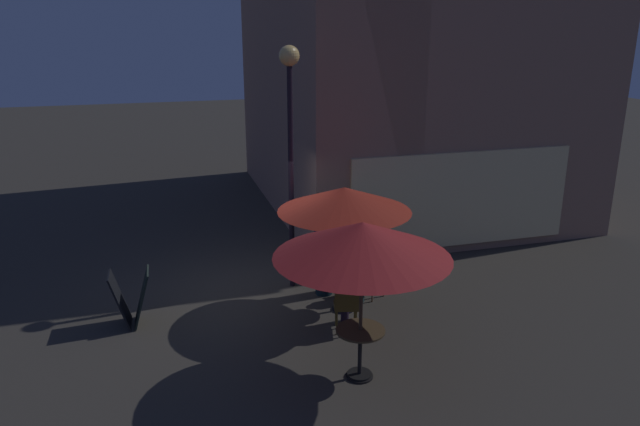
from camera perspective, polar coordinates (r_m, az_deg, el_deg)
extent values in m
plane|color=#39352E|center=(11.76, -6.52, -7.56)|extent=(60.00, 60.00, 0.00)
cube|color=#9D755F|center=(14.38, 13.04, 15.26)|extent=(7.34, 2.35, 9.00)
cube|color=#9D755F|center=(16.49, -0.60, 15.93)|extent=(2.35, 8.89, 9.00)
cube|color=beige|center=(13.65, 13.18, 1.26)|extent=(5.14, 0.08, 2.10)
cylinder|color=black|center=(11.37, -2.73, 3.12)|extent=(0.10, 0.10, 4.28)
sphere|color=#FBCE72|center=(11.03, -2.90, 14.51)|extent=(0.37, 0.37, 0.37)
cube|color=black|center=(10.86, -16.35, -7.56)|extent=(0.31, 0.56, 0.96)
cube|color=black|center=(10.88, -18.25, -7.69)|extent=(0.31, 0.56, 0.96)
cylinder|color=black|center=(11.11, 2.18, -8.95)|extent=(0.40, 0.40, 0.03)
cylinder|color=black|center=(10.96, 2.20, -7.27)|extent=(0.06, 0.06, 0.74)
cylinder|color=brown|center=(10.80, 2.23, -5.41)|extent=(0.62, 0.62, 0.03)
cylinder|color=black|center=(9.23, 3.71, -14.98)|extent=(0.40, 0.40, 0.03)
cylinder|color=black|center=(9.04, 3.76, -13.07)|extent=(0.06, 0.06, 0.74)
cylinder|color=#453622|center=(8.85, 3.81, -10.92)|extent=(0.71, 0.71, 0.03)
cylinder|color=black|center=(11.10, 2.18, -8.88)|extent=(0.36, 0.36, 0.06)
cylinder|color=#4E3122|center=(10.66, 2.25, -3.64)|extent=(0.05, 0.05, 2.23)
cone|color=#9E2719|center=(10.36, 2.31, 1.30)|extent=(2.31, 2.31, 0.42)
cylinder|color=black|center=(9.22, 3.71, -14.90)|extent=(0.36, 0.36, 0.06)
cylinder|color=#463122|center=(8.66, 3.86, -8.53)|extent=(0.05, 0.05, 2.34)
cone|color=maroon|center=(8.28, 4.00, -2.52)|extent=(2.47, 2.47, 0.50)
cylinder|color=brown|center=(11.34, 4.92, -7.32)|extent=(0.03, 0.03, 0.42)
cylinder|color=brown|center=(11.54, 3.65, -6.84)|extent=(0.03, 0.03, 0.42)
cylinder|color=brown|center=(11.58, 5.99, -6.82)|extent=(0.03, 0.03, 0.42)
cylinder|color=brown|center=(11.77, 4.73, -6.36)|extent=(0.03, 0.03, 0.42)
cube|color=brown|center=(11.46, 4.85, -5.79)|extent=(0.57, 0.57, 0.04)
cube|color=brown|center=(11.50, 5.49, -4.35)|extent=(0.24, 0.38, 0.48)
cylinder|color=#534018|center=(10.48, 1.50, -9.44)|extent=(0.03, 0.03, 0.43)
cylinder|color=#534018|center=(10.50, 3.27, -9.41)|extent=(0.03, 0.03, 0.43)
cylinder|color=#534018|center=(10.19, 1.58, -10.25)|extent=(0.03, 0.03, 0.43)
cylinder|color=#534018|center=(10.21, 3.40, -10.22)|extent=(0.03, 0.03, 0.43)
cube|color=#534018|center=(10.24, 2.46, -8.66)|extent=(0.49, 0.49, 0.04)
cube|color=#534018|center=(9.98, 2.54, -7.99)|extent=(0.40, 0.14, 0.40)
cube|color=#2E413C|center=(11.34, 4.40, -5.76)|extent=(0.48, 0.47, 0.14)
cylinder|color=#2E413C|center=(11.33, 3.84, -7.13)|extent=(0.14, 0.14, 0.49)
cylinder|color=black|center=(11.34, 4.90, -4.34)|extent=(0.33, 0.33, 0.52)
sphere|color=beige|center=(11.22, 4.94, -2.65)|extent=(0.21, 0.21, 0.21)
cube|color=black|center=(10.35, 2.41, -8.12)|extent=(0.42, 0.43, 0.14)
cylinder|color=black|center=(10.60, 2.34, -8.94)|extent=(0.14, 0.14, 0.49)
cylinder|color=#4E1C18|center=(10.10, 2.48, -6.98)|extent=(0.34, 0.34, 0.58)
sphere|color=brown|center=(9.94, 2.51, -4.94)|extent=(0.21, 0.21, 0.21)
cylinder|color=black|center=(11.52, 0.36, -5.33)|extent=(0.32, 0.32, 0.98)
cylinder|color=#2A2546|center=(11.23, 0.37, -1.53)|extent=(0.38, 0.38, 0.63)
sphere|color=brown|center=(11.10, 0.38, 0.48)|extent=(0.22, 0.22, 0.22)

